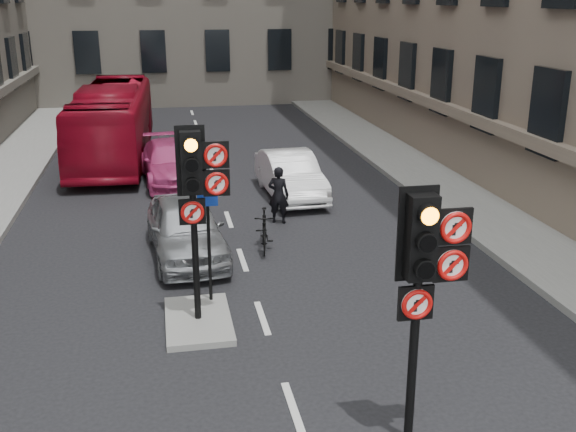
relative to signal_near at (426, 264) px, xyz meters
name	(u,v)px	position (x,y,z in m)	size (l,w,h in m)	color
pavement_right	(460,193)	(5.71, 11.01, -2.50)	(3.00, 50.00, 0.16)	gray
centre_island	(198,321)	(-2.69, 4.01, -2.52)	(1.20, 2.00, 0.12)	gray
signal_near	(426,264)	(0.00, 0.00, 0.00)	(0.91, 0.40, 3.58)	black
signal_far	(197,183)	(-2.60, 4.00, 0.12)	(0.91, 0.40, 3.58)	black
car_silver	(186,228)	(-2.73, 7.51, -1.90)	(1.62, 4.03, 1.37)	#94979B
car_white	(290,175)	(0.60, 11.90, -1.91)	(1.42, 4.06, 1.34)	white
car_pink	(172,163)	(-2.87, 14.27, -1.93)	(1.82, 4.47, 1.30)	#BF3877
bus_red	(113,122)	(-4.86, 17.99, -1.21)	(2.30, 9.85, 2.74)	maroon
motorcycle	(264,230)	(-0.87, 7.64, -2.11)	(0.44, 1.57, 0.95)	black
motorcyclist	(279,195)	(-0.19, 9.51, -1.81)	(0.56, 0.37, 1.54)	black
info_sign	(209,230)	(-2.39, 4.74, -1.01)	(0.39, 0.12, 2.25)	black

